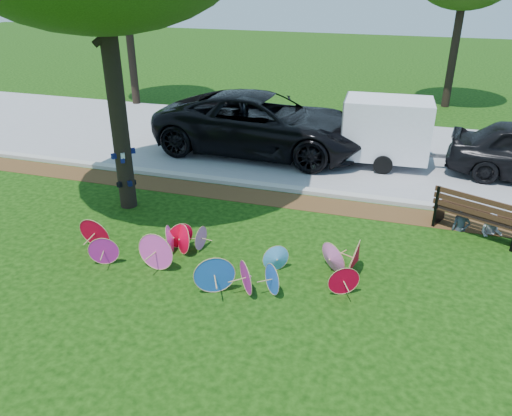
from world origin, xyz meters
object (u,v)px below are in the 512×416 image
at_px(parasol_pile, 219,255).
at_px(cargo_trailer, 387,128).
at_px(park_bench, 479,213).
at_px(black_van, 262,124).
at_px(person_left, 464,209).
at_px(person_right, 495,215).

xyz_separation_m(parasol_pile, cargo_trailer, (2.87, 7.59, 0.87)).
bearing_deg(parasol_pile, park_bench, 32.09).
xyz_separation_m(black_van, park_bench, (6.73, -4.26, -0.48)).
distance_m(cargo_trailer, park_bench, 4.96).
height_order(park_bench, person_left, person_left).
bearing_deg(parasol_pile, person_left, 34.23).
bearing_deg(black_van, parasol_pile, -168.82).
distance_m(black_van, park_bench, 7.98).
bearing_deg(black_van, person_left, -122.02).
height_order(park_bench, person_right, park_bench).
height_order(person_left, person_right, person_left).
bearing_deg(black_van, person_right, -119.34).
height_order(parasol_pile, cargo_trailer, cargo_trailer).
relative_size(black_van, park_bench, 3.52).
xyz_separation_m(parasol_pile, park_bench, (5.41, 3.39, 0.17)).
height_order(cargo_trailer, park_bench, cargo_trailer).
distance_m(person_left, person_right, 0.70).
relative_size(person_left, person_right, 1.11).
relative_size(parasol_pile, person_left, 5.37).
relative_size(parasol_pile, park_bench, 3.08).
height_order(black_van, cargo_trailer, cargo_trailer).
xyz_separation_m(black_van, person_left, (6.38, -4.21, -0.42)).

